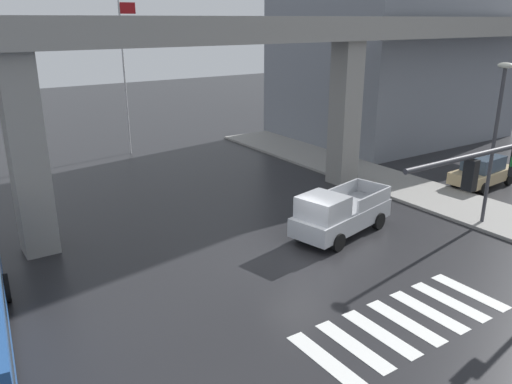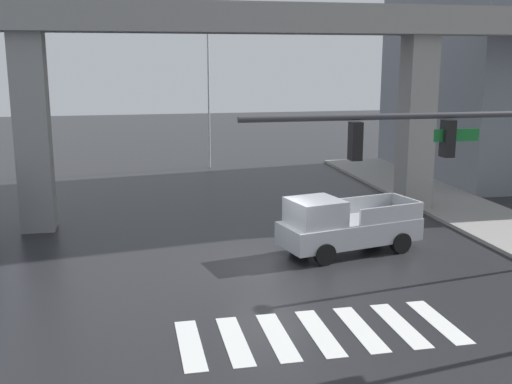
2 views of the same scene
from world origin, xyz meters
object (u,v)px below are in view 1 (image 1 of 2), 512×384
at_px(street_lamp_near_corner, 496,126).
at_px(pickup_truck, 338,214).
at_px(sedan_tan, 483,171).
at_px(flagpole, 125,68).

bearing_deg(street_lamp_near_corner, pickup_truck, 156.58).
bearing_deg(sedan_tan, pickup_truck, -176.73).
bearing_deg(street_lamp_near_corner, flagpole, 111.58).
bearing_deg(pickup_truck, street_lamp_near_corner, -23.42).
relative_size(pickup_truck, street_lamp_near_corner, 0.74).
bearing_deg(pickup_truck, flagpole, 96.51).
distance_m(sedan_tan, street_lamp_near_corner, 7.19).
height_order(pickup_truck, sedan_tan, pickup_truck).
xyz_separation_m(sedan_tan, flagpole, (-13.66, 18.14, 4.99)).
bearing_deg(sedan_tan, flagpole, 126.98).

